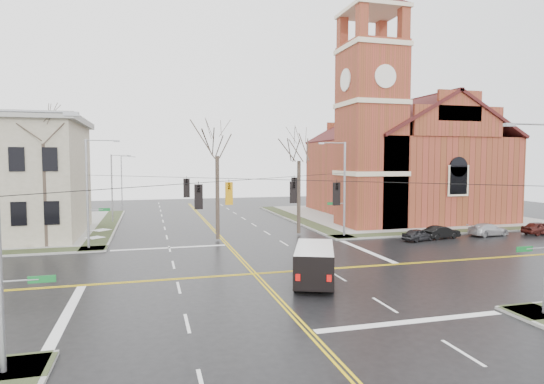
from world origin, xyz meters
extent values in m
plane|color=black|center=(0.00, 0.00, 0.00)|extent=(120.00, 120.00, 0.00)
cube|color=gray|center=(25.00, 25.00, 0.07)|extent=(30.00, 30.00, 0.15)
cube|color=#2A311B|center=(11.20, 25.00, 0.15)|extent=(2.00, 30.00, 0.02)
cube|color=#2A311B|center=(25.00, 11.20, 0.15)|extent=(30.00, 2.00, 0.02)
cube|color=#2A311B|center=(-11.20, 25.00, 0.15)|extent=(2.00, 30.00, 0.02)
cube|color=gold|center=(-0.12, 0.00, 0.01)|extent=(0.12, 100.00, 0.01)
cube|color=gold|center=(0.12, 0.00, 0.01)|extent=(0.12, 100.00, 0.01)
cube|color=gold|center=(0.00, -0.12, 0.01)|extent=(100.00, 0.12, 0.01)
cube|color=gold|center=(0.00, 0.12, 0.01)|extent=(100.00, 0.12, 0.01)
cube|color=silver|center=(5.00, -10.50, 0.01)|extent=(9.50, 0.50, 0.01)
cube|color=silver|center=(-5.00, 10.50, 0.01)|extent=(9.50, 0.50, 0.01)
cube|color=silver|center=(-10.50, -5.00, 0.01)|extent=(0.50, 9.50, 0.01)
cube|color=silver|center=(10.50, 5.00, 0.01)|extent=(0.50, 9.50, 0.01)
cube|color=brown|center=(17.00, 17.00, 10.00)|extent=(6.00, 6.00, 20.00)
cube|color=beige|center=(17.00, 17.00, 19.50)|extent=(6.30, 6.30, 0.50)
cylinder|color=silver|center=(17.00, 13.95, 16.00)|extent=(2.40, 0.15, 2.40)
cylinder|color=silver|center=(13.95, 17.00, 16.00)|extent=(0.15, 2.40, 2.40)
cone|color=black|center=(17.00, 17.00, 24.60)|extent=(12.16, 12.16, 2.00)
cube|color=brown|center=(26.00, 26.00, 5.00)|extent=(18.00, 24.00, 10.00)
cube|color=brown|center=(16.80, 20.00, 2.20)|extent=(2.00, 5.00, 4.40)
cylinder|color=gray|center=(11.50, 11.50, 4.65)|extent=(0.20, 0.20, 9.00)
cylinder|color=gray|center=(10.90, 11.50, 3.30)|extent=(1.20, 0.06, 0.06)
cube|color=#106226|center=(10.20, 11.50, 3.30)|extent=(0.90, 0.04, 0.25)
cylinder|color=gray|center=(10.30, 11.50, 9.05)|extent=(2.40, 0.08, 0.08)
cube|color=gray|center=(9.10, 11.50, 9.00)|extent=(0.50, 0.22, 0.15)
cylinder|color=gray|center=(-11.50, 11.50, 4.65)|extent=(0.20, 0.20, 9.00)
cylinder|color=gray|center=(-10.90, 11.50, 3.30)|extent=(1.20, 0.06, 0.06)
cube|color=#106226|center=(-10.20, 11.50, 3.30)|extent=(0.90, 0.04, 0.25)
cylinder|color=gray|center=(-10.30, 11.50, 9.05)|extent=(2.40, 0.08, 0.08)
cube|color=gray|center=(-9.10, 11.50, 9.00)|extent=(0.50, 0.22, 0.15)
cylinder|color=gray|center=(10.90, -11.50, 3.30)|extent=(1.20, 0.06, 0.06)
cube|color=#106226|center=(10.20, -11.50, 3.30)|extent=(0.90, 0.04, 0.25)
cylinder|color=gray|center=(10.30, -11.50, 9.05)|extent=(2.40, 0.08, 0.08)
cube|color=gray|center=(9.10, -11.50, 9.00)|extent=(0.50, 0.22, 0.15)
cylinder|color=gray|center=(-10.90, -11.50, 3.30)|extent=(1.20, 0.06, 0.06)
cube|color=#106226|center=(-10.20, -11.50, 3.30)|extent=(0.90, 0.04, 0.25)
cylinder|color=gray|center=(-10.30, -11.50, 9.05)|extent=(2.40, 0.08, 0.08)
cube|color=gray|center=(-9.10, -11.50, 9.00)|extent=(0.50, 0.22, 0.15)
cylinder|color=black|center=(0.00, 0.00, 6.20)|extent=(23.02, 23.02, 0.03)
cylinder|color=black|center=(0.00, 0.00, 6.20)|extent=(23.02, 23.02, 0.03)
imported|color=black|center=(-4.00, -4.00, 5.45)|extent=(0.21, 0.26, 1.30)
imported|color=black|center=(4.00, 4.00, 5.45)|extent=(0.21, 0.26, 1.30)
imported|color=#C9890B|center=(-2.00, -2.00, 5.45)|extent=(0.21, 0.26, 1.30)
imported|color=black|center=(-4.00, 4.00, 5.45)|extent=(0.21, 0.26, 1.30)
imported|color=black|center=(4.00, -4.00, 5.45)|extent=(0.21, 0.26, 1.30)
imported|color=black|center=(2.00, -2.00, 5.45)|extent=(0.21, 0.26, 1.30)
cylinder|color=gray|center=(-10.80, 28.00, 4.10)|extent=(0.16, 0.16, 8.00)
cylinder|color=gray|center=(-9.80, 28.00, 8.00)|extent=(2.00, 0.07, 0.07)
cube|color=gray|center=(-8.80, 28.00, 7.95)|extent=(0.45, 0.20, 0.13)
cylinder|color=gray|center=(-10.80, 48.00, 4.10)|extent=(0.16, 0.16, 8.00)
cylinder|color=gray|center=(-9.80, 48.00, 8.00)|extent=(2.00, 0.07, 0.07)
cube|color=gray|center=(-8.80, 48.00, 7.95)|extent=(0.45, 0.20, 0.13)
cube|color=white|center=(2.98, -3.14, 1.29)|extent=(4.16, 6.13, 1.83)
cube|color=white|center=(3.86, -0.93, 1.02)|extent=(2.41, 1.72, 1.29)
cube|color=black|center=(4.00, -0.58, 1.62)|extent=(1.90, 0.85, 0.86)
cube|color=black|center=(3.06, -2.94, 1.89)|extent=(3.50, 4.43, 0.59)
cube|color=#B70C0A|center=(1.13, -5.53, 1.08)|extent=(0.27, 0.17, 0.37)
cube|color=#B70C0A|center=(2.69, -6.15, 1.08)|extent=(0.27, 0.17, 0.37)
cube|color=black|center=(2.98, -3.14, 0.36)|extent=(4.23, 6.20, 0.11)
cylinder|color=black|center=(2.76, -1.02, 0.39)|extent=(0.55, 0.82, 0.78)
cylinder|color=black|center=(4.60, -1.75, 0.39)|extent=(0.55, 0.82, 0.78)
cylinder|color=black|center=(1.37, -4.53, 0.39)|extent=(0.55, 0.82, 0.78)
cylinder|color=black|center=(3.21, -5.26, 0.39)|extent=(0.55, 0.82, 0.78)
imported|color=black|center=(17.30, 7.95, 0.57)|extent=(3.57, 2.24, 1.13)
imported|color=black|center=(20.15, 8.46, 0.60)|extent=(3.82, 1.83, 1.21)
imported|color=#B9B9BC|center=(25.58, 8.65, 0.61)|extent=(4.36, 2.13, 1.22)
imported|color=#451713|center=(31.09, 7.91, 0.65)|extent=(3.91, 1.81, 1.30)
cylinder|color=#3B2F26|center=(-15.00, 13.12, 4.47)|extent=(0.36, 0.36, 8.64)
cylinder|color=#3B2F26|center=(-0.52, 12.87, 3.98)|extent=(0.36, 0.36, 7.67)
cylinder|color=#3B2F26|center=(7.78, 14.14, 3.76)|extent=(0.36, 0.36, 7.21)
camera|label=1|loc=(-6.56, -28.51, 7.41)|focal=30.00mm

